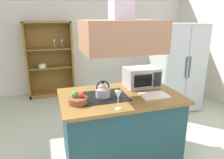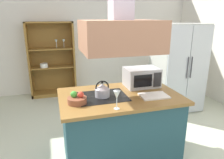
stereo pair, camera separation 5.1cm
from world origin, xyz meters
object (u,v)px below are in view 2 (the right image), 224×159
object	(u,v)px
kettle	(102,90)
fruit_bowl	(77,99)
refrigerator	(177,67)
dish_cabinet	(52,64)
microwave	(142,77)
cutting_board	(154,96)
wine_glass_on_counter	(117,96)

from	to	relation	value
kettle	fruit_bowl	distance (m)	0.35
refrigerator	kettle	bearing A→B (deg)	-146.54
dish_cabinet	microwave	size ratio (longest dim) A/B	3.78
dish_cabinet	cutting_board	size ratio (longest dim) A/B	5.12
dish_cabinet	microwave	world-z (taller)	dish_cabinet
dish_cabinet	cutting_board	xyz separation A→B (m)	(1.18, -2.93, 0.14)
dish_cabinet	wine_glass_on_counter	size ratio (longest dim) A/B	8.45
fruit_bowl	microwave	bearing A→B (deg)	20.76
wine_glass_on_counter	dish_cabinet	bearing A→B (deg)	101.23
cutting_board	wine_glass_on_counter	xyz separation A→B (m)	(-0.55, -0.22, 0.14)
dish_cabinet	kettle	distance (m)	2.82
refrigerator	wine_glass_on_counter	size ratio (longest dim) A/B	8.37
wine_glass_on_counter	fruit_bowl	bearing A→B (deg)	144.32
cutting_board	microwave	xyz separation A→B (m)	(0.02, 0.42, 0.12)
cutting_board	wine_glass_on_counter	distance (m)	0.61
fruit_bowl	kettle	bearing A→B (deg)	19.51
fruit_bowl	refrigerator	bearing A→B (deg)	31.60
refrigerator	microwave	bearing A→B (deg)	-141.36
kettle	microwave	xyz separation A→B (m)	(0.63, 0.25, 0.04)
microwave	fruit_bowl	distance (m)	1.02
kettle	wine_glass_on_counter	distance (m)	0.40
refrigerator	wine_glass_on_counter	world-z (taller)	refrigerator
microwave	wine_glass_on_counter	xyz separation A→B (m)	(-0.57, -0.64, 0.02)
dish_cabinet	kettle	bearing A→B (deg)	-78.45
dish_cabinet	wine_glass_on_counter	distance (m)	3.22
wine_glass_on_counter	kettle	bearing A→B (deg)	98.91
kettle	microwave	bearing A→B (deg)	21.39
wine_glass_on_counter	refrigerator	bearing A→B (deg)	42.06
kettle	fruit_bowl	xyz separation A→B (m)	(-0.32, -0.11, -0.04)
cutting_board	microwave	distance (m)	0.44
fruit_bowl	dish_cabinet	bearing A→B (deg)	94.76
kettle	cutting_board	size ratio (longest dim) A/B	0.60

